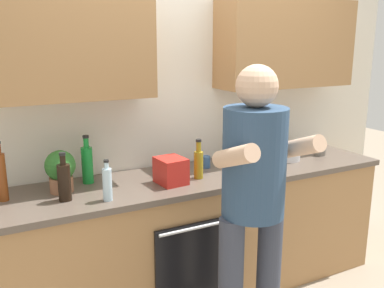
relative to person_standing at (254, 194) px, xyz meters
name	(u,v)px	position (x,y,z in m)	size (l,w,h in m)	color
back_wall_unit	(181,85)	(0.04, 0.98, 0.49)	(4.00, 0.38, 2.50)	silver
counter	(198,234)	(0.04, 0.70, -0.55)	(2.84, 0.67, 0.90)	#A37547
person_standing	(254,194)	(0.00, 0.00, 0.00)	(0.49, 0.45, 1.69)	#383D4C
bottle_soy	(64,181)	(-0.87, 0.63, 0.02)	(0.07, 0.07, 0.29)	black
bottle_oil	(199,163)	(0.00, 0.64, 0.01)	(0.06, 0.06, 0.27)	olive
bottle_water	(107,183)	(-0.66, 0.52, 0.00)	(0.06, 0.06, 0.24)	silver
bottle_soda	(87,164)	(-0.68, 0.88, 0.03)	(0.07, 0.07, 0.32)	#198C33
bottle_vinegar	(1,176)	(-1.19, 0.79, 0.05)	(0.06, 0.06, 0.35)	brown
cup_tea	(205,162)	(0.16, 0.83, -0.06)	(0.08, 0.08, 0.08)	#33598C
cup_stoneware	(320,149)	(1.16, 0.71, -0.05)	(0.09, 0.09, 0.10)	slate
mixing_bowl	(287,154)	(0.82, 0.72, -0.05)	(0.21, 0.21, 0.09)	silver
knife_block	(248,147)	(0.54, 0.84, 0.01)	(0.10, 0.14, 0.27)	brown
potted_herb	(60,170)	(-0.86, 0.78, 0.04)	(0.18, 0.18, 0.26)	#9E6647
grocery_bag_crisps	(171,171)	(-0.20, 0.63, -0.01)	(0.17, 0.19, 0.17)	red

